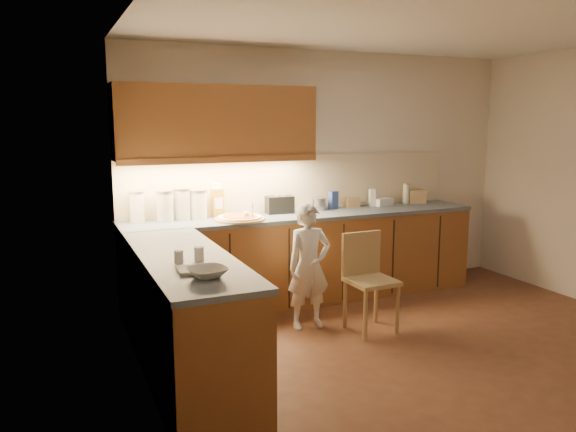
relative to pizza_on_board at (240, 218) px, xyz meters
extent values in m
plane|color=#55301D|center=(1.13, -1.59, -0.94)|extent=(4.50, 4.50, 0.00)
cube|color=beige|center=(1.13, 0.41, 0.36)|extent=(4.50, 0.04, 2.60)
cube|color=beige|center=(-1.12, -1.59, 0.36)|extent=(0.04, 4.00, 2.60)
cube|color=white|center=(1.13, -1.59, 1.66)|extent=(4.50, 4.00, 0.04)
cube|color=brown|center=(0.76, 0.11, -0.50)|extent=(3.75, 0.60, 0.88)
cube|color=brown|center=(-0.82, -1.19, -0.50)|extent=(0.60, 2.00, 0.88)
cube|color=#465365|center=(0.76, 0.11, -0.04)|extent=(3.77, 0.62, 0.04)
cube|color=#465365|center=(-0.82, -1.19, -0.04)|extent=(0.62, 2.02, 0.04)
cube|color=black|center=(-0.77, -0.19, -0.50)|extent=(0.02, 0.01, 0.80)
cube|color=black|center=(-0.17, -0.19, -0.50)|extent=(0.02, 0.01, 0.80)
cube|color=black|center=(0.43, -0.19, -0.50)|extent=(0.02, 0.01, 0.80)
cube|color=black|center=(1.03, -0.19, -0.50)|extent=(0.02, 0.01, 0.80)
cube|color=black|center=(1.63, -0.19, -0.50)|extent=(0.02, 0.01, 0.80)
cube|color=black|center=(2.23, -0.19, -0.50)|extent=(0.02, 0.01, 0.80)
cube|color=beige|center=(0.76, 0.39, 0.27)|extent=(3.75, 0.02, 0.58)
cube|color=brown|center=(-0.14, 0.23, 0.91)|extent=(1.95, 0.35, 0.70)
cube|color=brown|center=(-0.14, 0.06, 0.56)|extent=(1.95, 0.02, 0.06)
cylinder|color=tan|center=(0.00, 0.00, -0.01)|extent=(0.48, 0.48, 0.02)
cylinder|color=#F6E2C1|center=(0.00, 0.00, 0.01)|extent=(0.42, 0.42, 0.02)
cylinder|color=#BA4818|center=(0.00, 0.00, 0.02)|extent=(0.34, 0.34, 0.01)
sphere|color=white|center=(0.06, -0.04, 0.04)|extent=(0.06, 0.06, 0.06)
cylinder|color=white|center=(0.09, -0.09, 0.07)|extent=(0.05, 0.11, 0.19)
imported|color=silver|center=(0.44, -0.62, -0.37)|extent=(0.42, 0.28, 1.14)
cylinder|color=tan|center=(0.74, -1.12, -0.72)|extent=(0.04, 0.04, 0.44)
cylinder|color=tan|center=(1.07, -1.11, -0.72)|extent=(0.04, 0.04, 0.44)
cylinder|color=tan|center=(0.72, -0.79, -0.72)|extent=(0.04, 0.04, 0.44)
cylinder|color=tan|center=(1.06, -0.78, -0.72)|extent=(0.04, 0.04, 0.44)
cube|color=tan|center=(0.90, -0.95, -0.48)|extent=(0.41, 0.41, 0.04)
cube|color=tan|center=(0.89, -0.77, -0.26)|extent=(0.40, 0.05, 0.39)
imported|color=silver|center=(-0.82, -1.80, 0.01)|extent=(0.27, 0.27, 0.06)
cylinder|color=white|center=(-0.92, 0.30, 0.12)|extent=(0.14, 0.14, 0.28)
cylinder|color=tan|center=(-0.92, 0.30, 0.26)|extent=(0.15, 0.15, 0.02)
cylinder|color=silver|center=(-0.67, 0.23, 0.12)|extent=(0.16, 0.16, 0.28)
cylinder|color=gray|center=(-0.67, 0.23, 0.26)|extent=(0.17, 0.17, 0.02)
cylinder|color=white|center=(-0.50, 0.26, 0.12)|extent=(0.15, 0.15, 0.29)
cylinder|color=gray|center=(-0.50, 0.26, 0.28)|extent=(0.16, 0.16, 0.02)
cylinder|color=white|center=(-0.34, 0.26, 0.11)|extent=(0.16, 0.16, 0.26)
cylinder|color=tan|center=(-0.34, 0.26, 0.25)|extent=(0.18, 0.18, 0.02)
cube|color=#AE8922|center=(-0.14, 0.27, 0.12)|extent=(0.12, 0.10, 0.28)
cube|color=white|center=(-0.14, 0.27, 0.29)|extent=(0.08, 0.06, 0.05)
cube|color=black|center=(0.51, 0.23, 0.07)|extent=(0.29, 0.18, 0.18)
cube|color=#B6B6BB|center=(0.48, 0.24, 0.16)|extent=(0.04, 0.12, 0.00)
cube|color=#B6B6BB|center=(0.54, 0.23, 0.16)|extent=(0.04, 0.12, 0.00)
cylinder|color=#B5B5BA|center=(0.96, 0.26, 0.04)|extent=(0.16, 0.16, 0.12)
cylinder|color=#B5B5BA|center=(0.96, 0.26, 0.11)|extent=(0.17, 0.17, 0.01)
cube|color=#304791|center=(1.16, 0.28, 0.07)|extent=(0.11, 0.09, 0.19)
cube|color=#A07F56|center=(1.40, 0.29, 0.03)|extent=(0.16, 0.12, 0.11)
cube|color=white|center=(1.64, 0.27, 0.07)|extent=(0.08, 0.08, 0.19)
cube|color=silver|center=(1.78, 0.26, 0.02)|extent=(0.23, 0.18, 0.08)
cylinder|color=white|center=(2.09, 0.26, 0.09)|extent=(0.07, 0.07, 0.22)
cylinder|color=tan|center=(2.09, 0.26, 0.21)|extent=(0.08, 0.08, 0.02)
cube|color=tan|center=(2.24, 0.27, 0.06)|extent=(0.23, 0.20, 0.15)
cube|color=white|center=(-0.83, -1.63, -0.01)|extent=(0.27, 0.22, 0.02)
cylinder|color=white|center=(-0.90, -1.38, 0.02)|extent=(0.07, 0.07, 0.08)
cylinder|color=white|center=(-0.75, -1.36, 0.02)|extent=(0.08, 0.08, 0.09)
camera|label=1|loc=(-1.69, -5.05, 0.93)|focal=35.00mm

